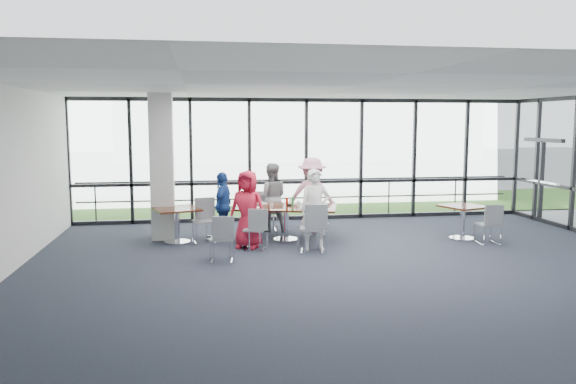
{
  "coord_description": "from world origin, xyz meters",
  "views": [
    {
      "loc": [
        -2.77,
        -9.56,
        2.56
      ],
      "look_at": [
        -0.93,
        2.14,
        1.1
      ],
      "focal_mm": 35.0,
      "sensor_mm": 36.0,
      "label": 1
    }
  ],
  "objects": [
    {
      "name": "chair_spare_lb",
      "position": [
        -2.72,
        2.42,
        0.46
      ],
      "size": [
        0.52,
        0.52,
        0.93
      ],
      "primitive_type": null,
      "rotation": [
        0.0,
        0.0,
        3.3
      ],
      "color": "slate",
      "rests_on": "ground"
    },
    {
      "name": "hangar_main",
      "position": [
        4.0,
        32.0,
        3.0
      ],
      "size": [
        24.0,
        10.0,
        6.0
      ],
      "primitive_type": "cube",
      "color": "white",
      "rests_on": "ground"
    },
    {
      "name": "plate_fl",
      "position": [
        -1.42,
        2.92,
        0.76
      ],
      "size": [
        0.27,
        0.27,
        0.01
      ],
      "primitive_type": "cylinder",
      "color": "white",
      "rests_on": "main_table"
    },
    {
      "name": "plate_end",
      "position": [
        -1.8,
        2.65,
        0.76
      ],
      "size": [
        0.25,
        0.25,
        0.01
      ],
      "primitive_type": "cylinder",
      "color": "white",
      "rests_on": "main_table"
    },
    {
      "name": "guard_rail",
      "position": [
        0.0,
        5.6,
        0.5
      ],
      "size": [
        12.0,
        0.06,
        0.06
      ],
      "primitive_type": "cylinder",
      "rotation": [
        0.0,
        1.57,
        0.0
      ],
      "color": "#2D2D33",
      "rests_on": "ground"
    },
    {
      "name": "diner_far_left",
      "position": [
        -1.13,
        3.5,
        0.81
      ],
      "size": [
        0.83,
        0.56,
        1.62
      ],
      "primitive_type": "imported",
      "rotation": [
        0.0,
        0.0,
        3.05
      ],
      "color": "gray",
      "rests_on": "ground"
    },
    {
      "name": "tumbler_a",
      "position": [
        -1.29,
        2.19,
        0.82
      ],
      "size": [
        0.07,
        0.07,
        0.13
      ],
      "primitive_type": "cylinder",
      "color": "white",
      "rests_on": "main_table"
    },
    {
      "name": "plate_nl",
      "position": [
        -1.66,
        2.28,
        0.76
      ],
      "size": [
        0.27,
        0.27,
        0.01
      ],
      "primitive_type": "cylinder",
      "color": "white",
      "rests_on": "main_table"
    },
    {
      "name": "plate_nr",
      "position": [
        -0.42,
        1.93,
        0.76
      ],
      "size": [
        0.24,
        0.24,
        0.01
      ],
      "primitive_type": "cylinder",
      "color": "white",
      "rests_on": "main_table"
    },
    {
      "name": "menu_c",
      "position": [
        -0.68,
        2.77,
        0.75
      ],
      "size": [
        0.31,
        0.26,
        0.0
      ],
      "primitive_type": "cube",
      "rotation": [
        0.0,
        0.0,
        0.26
      ],
      "color": "white",
      "rests_on": "main_table"
    },
    {
      "name": "diner_near_right",
      "position": [
        -0.5,
        1.39,
        0.82
      ],
      "size": [
        0.63,
        0.49,
        1.65
      ],
      "primitive_type": "imported",
      "rotation": [
        0.0,
        0.0,
        -0.08
      ],
      "color": "white",
      "rests_on": "ground"
    },
    {
      "name": "tumbler_c",
      "position": [
        -0.78,
        2.63,
        0.82
      ],
      "size": [
        0.07,
        0.07,
        0.14
      ],
      "primitive_type": "cylinder",
      "color": "white",
      "rests_on": "main_table"
    },
    {
      "name": "main_table",
      "position": [
        -0.93,
        2.44,
        0.65
      ],
      "size": [
        2.44,
        1.77,
        0.75
      ],
      "rotation": [
        0.0,
        0.0,
        -0.28
      ],
      "color": "#33150F",
      "rests_on": "ground"
    },
    {
      "name": "apron",
      "position": [
        0.0,
        10.0,
        -0.02
      ],
      "size": [
        80.0,
        70.0,
        0.02
      ],
      "primitive_type": "cube",
      "color": "gray",
      "rests_on": "ground"
    },
    {
      "name": "grass_strip",
      "position": [
        0.0,
        8.0,
        0.01
      ],
      "size": [
        80.0,
        5.0,
        0.01
      ],
      "primitive_type": "cube",
      "color": "#29601A",
      "rests_on": "ground"
    },
    {
      "name": "tumbler_d",
      "position": [
        -1.7,
        2.54,
        0.83
      ],
      "size": [
        0.08,
        0.08,
        0.15
      ],
      "primitive_type": "cylinder",
      "color": "white",
      "rests_on": "main_table"
    },
    {
      "name": "condiment_caddy",
      "position": [
        -0.86,
        2.49,
        0.77
      ],
      "size": [
        0.1,
        0.07,
        0.04
      ],
      "primitive_type": "cube",
      "color": "black",
      "rests_on": "main_table"
    },
    {
      "name": "chair_spare_la",
      "position": [
        -2.4,
        0.71,
        0.43
      ],
      "size": [
        0.47,
        0.47,
        0.86
      ],
      "primitive_type": null,
      "rotation": [
        0.0,
        0.0,
        -0.13
      ],
      "color": "slate",
      "rests_on": "ground"
    },
    {
      "name": "diner_near_left",
      "position": [
        -1.83,
        1.81,
        0.8
      ],
      "size": [
        0.93,
        0.81,
        1.6
      ],
      "primitive_type": "imported",
      "rotation": [
        0.0,
        0.0,
        -0.47
      ],
      "color": "red",
      "rests_on": "ground"
    },
    {
      "name": "diner_far_right",
      "position": [
        -0.2,
        3.19,
        0.88
      ],
      "size": [
        1.27,
        0.95,
        1.76
      ],
      "primitive_type": "imported",
      "rotation": [
        0.0,
        0.0,
        2.78
      ],
      "color": "pink",
      "rests_on": "ground"
    },
    {
      "name": "chair_main_end",
      "position": [
        -2.46,
        2.85,
        0.45
      ],
      "size": [
        0.45,
        0.45,
        0.89
      ],
      "primitive_type": null,
      "rotation": [
        0.0,
        0.0,
        -1.6
      ],
      "color": "slate",
      "rests_on": "ground"
    },
    {
      "name": "side_table_left",
      "position": [
        -3.29,
        2.53,
        0.64
      ],
      "size": [
        1.14,
        1.14,
        0.75
      ],
      "rotation": [
        0.0,
        0.0,
        0.3
      ],
      "color": "#33150F",
      "rests_on": "ground"
    },
    {
      "name": "chair_main_nr",
      "position": [
        -0.6,
        1.19,
        0.48
      ],
      "size": [
        0.55,
        0.55,
        0.96
      ],
      "primitive_type": null,
      "rotation": [
        0.0,
        0.0,
        -0.2
      ],
      "color": "slate",
      "rests_on": "ground"
    },
    {
      "name": "side_table_right",
      "position": [
        2.95,
        1.94,
        0.63
      ],
      "size": [
        1.08,
        1.08,
        0.75
      ],
      "rotation": [
        0.0,
        0.0,
        0.37
      ],
      "color": "#33150F",
      "rests_on": "ground"
    },
    {
      "name": "ceiling",
      "position": [
        0.0,
        0.0,
        3.2
      ],
      "size": [
        12.0,
        10.0,
        0.04
      ],
      "primitive_type": "cube",
      "color": "white",
      "rests_on": "ground"
    },
    {
      "name": "plate_fr",
      "position": [
        -0.34,
        2.69,
        0.76
      ],
      "size": [
        0.27,
        0.27,
        0.01
      ],
      "primitive_type": "cylinder",
      "color": "white",
      "rests_on": "main_table"
    },
    {
      "name": "wall_front",
      "position": [
        0.0,
        -5.0,
        1.6
      ],
      "size": [
        12.0,
        0.1,
        3.2
      ],
      "primitive_type": "cube",
      "color": "silver",
      "rests_on": "ground"
    },
    {
      "name": "ketchup_bottle",
      "position": [
        -0.9,
        2.5,
        0.84
      ],
      "size": [
        0.06,
        0.06,
        0.18
      ],
      "primitive_type": "cylinder",
      "color": "#971000",
      "rests_on": "main_table"
    },
    {
      "name": "menu_a",
      "position": [
        -1.19,
        1.94,
        0.75
      ],
      "size": [
        0.32,
        0.26,
        0.0
      ],
      "primitive_type": "cube",
      "rotation": [
        0.0,
        0.0,
        -0.2
      ],
      "color": "white",
      "rests_on": "main_table"
    },
    {
      "name": "chair_spare_r",
      "position": [
        3.24,
        1.34,
        0.42
      ],
      "size": [
        0.45,
        0.45,
        0.84
      ],
      "primitive_type": null,
      "rotation": [
        0.0,
        0.0,
        -0.1
      ],
      "color": "slate",
      "rests_on": "ground"
    },
    {
      "name": "structural_column",
      "position": [
        -3.6,
        3.0,
        1.6
      ],
      "size": [
        0.5,
        0.5,
        3.2
      ],
      "primitive_type": "cube",
      "color": "silver",
      "rests_on": "ground"
    },
    {
      "name": "tumbler_b",
      "position": [
        -0.7,
        2.19,
        0.82
      ],
      "size": [
        0.07,
        0.07,
        0.14
      ],
      "primitive_type": "cylinder",
      "color": "white",
      "rests_on": "main_table"
    },
    {
      "name": "curtain_wall_back",
      "position": [
        0.0,
        5.0,
        1.6
      ],
      "size": [
        12.0,
        0.1,
        3.2
      ],
      "primitive_type": "cube",
      "color": "white",
      "rests_on": "ground"
    },
    {
      "name": "chair_main_nl",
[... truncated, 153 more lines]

